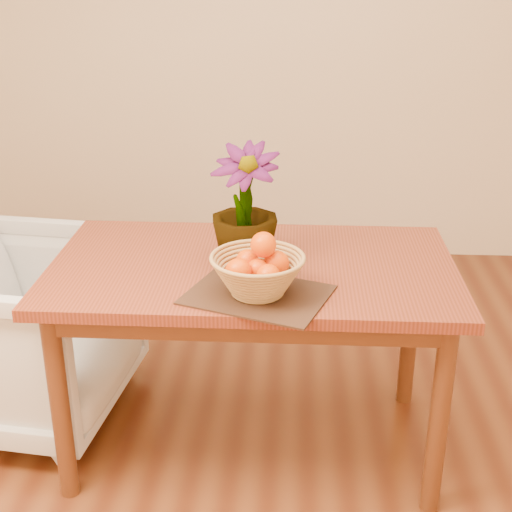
# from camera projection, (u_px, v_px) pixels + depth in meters

# --- Properties ---
(floor) EXTENTS (4.50, 4.50, 0.00)m
(floor) POSITION_uv_depth(u_px,v_px,m) (248.00, 495.00, 2.48)
(floor) COLOR brown
(floor) RESTS_ON ground
(wall_back) EXTENTS (4.00, 0.02, 2.70)m
(wall_back) POSITION_uv_depth(u_px,v_px,m) (274.00, 30.00, 4.03)
(wall_back) COLOR #FFE7C2
(wall_back) RESTS_ON floor
(table) EXTENTS (1.40, 0.80, 0.75)m
(table) POSITION_uv_depth(u_px,v_px,m) (253.00, 286.00, 2.50)
(table) COLOR maroon
(table) RESTS_ON floor
(placemat) EXTENTS (0.51, 0.44, 0.01)m
(placemat) POSITION_uv_depth(u_px,v_px,m) (258.00, 295.00, 2.23)
(placemat) COLOR #3A2015
(placemat) RESTS_ON table
(wicker_basket) EXTENTS (0.30, 0.30, 0.12)m
(wicker_basket) POSITION_uv_depth(u_px,v_px,m) (258.00, 276.00, 2.20)
(wicker_basket) COLOR #B9834D
(wicker_basket) RESTS_ON placemat
(orange_pile) EXTENTS (0.19, 0.19, 0.15)m
(orange_pile) POSITION_uv_depth(u_px,v_px,m) (259.00, 263.00, 2.19)
(orange_pile) COLOR #E25A03
(orange_pile) RESTS_ON wicker_basket
(potted_plant) EXTENTS (0.27, 0.27, 0.42)m
(potted_plant) POSITION_uv_depth(u_px,v_px,m) (245.00, 206.00, 2.39)
(potted_plant) COLOR #1F4C15
(potted_plant) RESTS_ON table
(armchair) EXTENTS (0.82, 0.86, 0.80)m
(armchair) POSITION_uv_depth(u_px,v_px,m) (21.00, 323.00, 2.80)
(armchair) COLOR #8B6F60
(armchair) RESTS_ON floor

